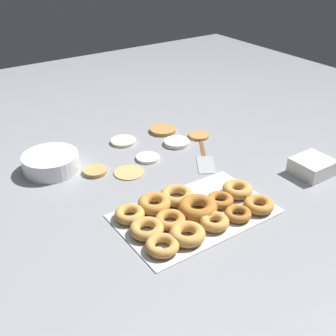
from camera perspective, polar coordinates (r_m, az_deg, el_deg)
name	(u,v)px	position (r m, az deg, el deg)	size (l,w,h in m)	color
ground_plane	(165,164)	(1.52, -0.40, 0.61)	(3.00, 3.00, 0.00)	gray
pancake_0	(129,172)	(1.46, -5.30, -0.54)	(0.10, 0.10, 0.01)	tan
pancake_1	(199,136)	(1.71, 4.21, 4.40)	(0.08, 0.08, 0.01)	#B27F42
pancake_2	(163,130)	(1.75, -0.69, 5.17)	(0.11, 0.11, 0.01)	#B27F42
pancake_3	(123,141)	(1.67, -6.07, 3.63)	(0.10, 0.10, 0.01)	beige
pancake_4	(95,171)	(1.48, -9.84, -0.41)	(0.08, 0.08, 0.01)	tan
pancake_5	(148,158)	(1.54, -2.75, 1.39)	(0.09, 0.09, 0.01)	silver
pancake_6	(177,142)	(1.65, 1.20, 3.48)	(0.10, 0.10, 0.02)	silver
donut_tray	(191,212)	(1.24, 3.18, -5.98)	(0.46, 0.29, 0.04)	silver
batter_bowl	(51,162)	(1.52, -15.57, 0.72)	(0.19, 0.19, 0.06)	white
container_stack	(312,167)	(1.52, 18.94, 0.18)	(0.13, 0.12, 0.06)	white
spatula	(205,160)	(1.54, 5.03, 1.04)	(0.18, 0.25, 0.01)	brown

